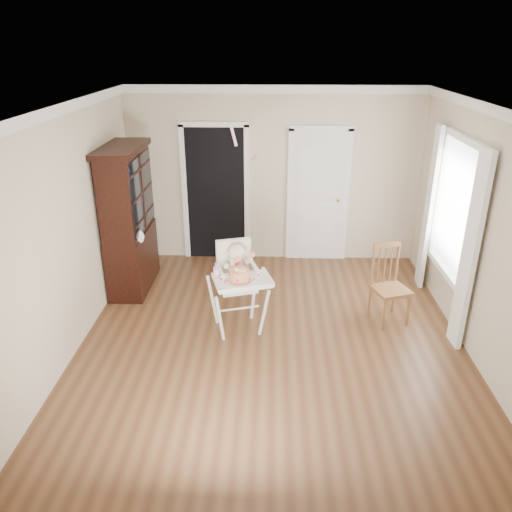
{
  "coord_description": "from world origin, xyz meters",
  "views": [
    {
      "loc": [
        -0.02,
        -5.05,
        3.3
      ],
      "look_at": [
        -0.19,
        0.16,
        1.03
      ],
      "focal_mm": 35.0,
      "sensor_mm": 36.0,
      "label": 1
    }
  ],
  "objects_px": {
    "china_cabinet": "(129,220)",
    "high_chair": "(237,277)",
    "cake": "(240,275)",
    "dining_chair": "(389,287)",
    "sippy_cup": "(216,272)"
  },
  "relations": [
    {
      "from": "high_chair",
      "to": "cake",
      "type": "height_order",
      "value": "high_chair"
    },
    {
      "from": "cake",
      "to": "china_cabinet",
      "type": "relative_size",
      "value": 0.14
    },
    {
      "from": "sippy_cup",
      "to": "china_cabinet",
      "type": "relative_size",
      "value": 0.08
    },
    {
      "from": "cake",
      "to": "high_chair",
      "type": "bearing_deg",
      "value": 100.49
    },
    {
      "from": "high_chair",
      "to": "sippy_cup",
      "type": "distance_m",
      "value": 0.33
    },
    {
      "from": "cake",
      "to": "sippy_cup",
      "type": "distance_m",
      "value": 0.29
    },
    {
      "from": "china_cabinet",
      "to": "dining_chair",
      "type": "xyz_separation_m",
      "value": [
        3.44,
        -0.85,
        -0.55
      ]
    },
    {
      "from": "china_cabinet",
      "to": "high_chair",
      "type": "bearing_deg",
      "value": -35.82
    },
    {
      "from": "china_cabinet",
      "to": "dining_chair",
      "type": "distance_m",
      "value": 3.59
    },
    {
      "from": "cake",
      "to": "dining_chair",
      "type": "distance_m",
      "value": 1.95
    },
    {
      "from": "cake",
      "to": "sippy_cup",
      "type": "height_order",
      "value": "sippy_cup"
    },
    {
      "from": "china_cabinet",
      "to": "dining_chair",
      "type": "height_order",
      "value": "china_cabinet"
    },
    {
      "from": "cake",
      "to": "china_cabinet",
      "type": "height_order",
      "value": "china_cabinet"
    },
    {
      "from": "high_chair",
      "to": "china_cabinet",
      "type": "distance_m",
      "value": 1.96
    },
    {
      "from": "high_chair",
      "to": "dining_chair",
      "type": "relative_size",
      "value": 1.14
    }
  ]
}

